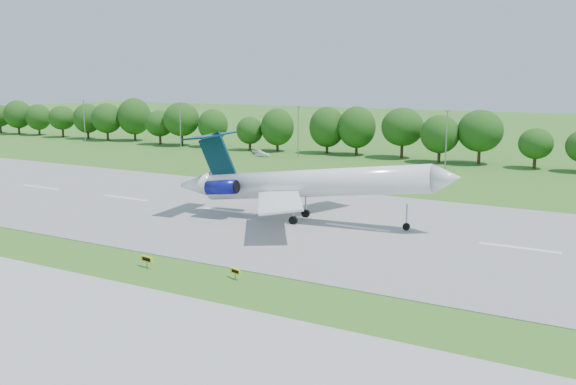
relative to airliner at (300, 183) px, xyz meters
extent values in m
plane|color=#315F19|center=(-11.78, -24.76, -5.30)|extent=(600.00, 600.00, 0.00)
cube|color=gray|center=(-11.78, 0.24, -5.26)|extent=(400.00, 45.00, 0.08)
cylinder|color=#382314|center=(-151.78, 67.24, -3.50)|extent=(0.70, 0.70, 3.60)
sphere|color=#164411|center=(-151.78, 67.24, 0.90)|extent=(8.40, 8.40, 8.40)
cylinder|color=#382314|center=(-111.78, 67.24, -3.50)|extent=(0.70, 0.70, 3.60)
sphere|color=#164411|center=(-111.78, 67.24, 0.90)|extent=(8.40, 8.40, 8.40)
cylinder|color=#382314|center=(-71.78, 67.24, -3.50)|extent=(0.70, 0.70, 3.60)
sphere|color=#164411|center=(-71.78, 67.24, 0.90)|extent=(8.40, 8.40, 8.40)
cylinder|color=#382314|center=(-31.78, 67.24, -3.50)|extent=(0.70, 0.70, 3.60)
sphere|color=#164411|center=(-31.78, 67.24, 0.90)|extent=(8.40, 8.40, 8.40)
cylinder|color=#382314|center=(8.22, 67.24, -3.50)|extent=(0.70, 0.70, 3.60)
sphere|color=#164411|center=(8.22, 67.24, 0.90)|extent=(8.40, 8.40, 8.40)
cylinder|color=gray|center=(-101.78, 57.24, 0.70)|extent=(0.24, 0.24, 12.00)
cube|color=gray|center=(-101.78, 57.24, 6.80)|extent=(0.90, 0.25, 0.18)
cylinder|color=gray|center=(-66.78, 57.24, 0.70)|extent=(0.24, 0.24, 12.00)
cube|color=gray|center=(-66.78, 57.24, 6.80)|extent=(0.90, 0.25, 0.18)
cylinder|color=gray|center=(-31.78, 57.24, 0.70)|extent=(0.24, 0.24, 12.00)
cube|color=gray|center=(-31.78, 57.24, 6.80)|extent=(0.90, 0.25, 0.18)
cylinder|color=gray|center=(3.22, 57.24, 0.70)|extent=(0.24, 0.24, 12.00)
cube|color=gray|center=(3.22, 57.24, 6.80)|extent=(0.90, 0.25, 0.18)
cylinder|color=white|center=(1.95, 0.24, 0.05)|extent=(31.46, 7.40, 6.78)
cone|color=white|center=(19.00, 2.33, 1.81)|extent=(4.08, 4.04, 3.94)
cone|color=white|center=(-15.93, -1.95, -1.38)|extent=(5.71, 4.24, 4.11)
cube|color=white|center=(0.98, -7.18, -1.18)|extent=(11.52, 14.15, 0.79)
cube|color=white|center=(-0.78, 7.20, -1.18)|extent=(9.08, 14.39, 0.79)
cube|color=#042732|center=(-12.44, -1.52, 2.86)|extent=(5.75, 1.21, 7.10)
cube|color=#042732|center=(-13.46, -1.65, 5.75)|extent=(4.49, 10.16, 0.57)
cylinder|color=navy|center=(-10.05, -3.94, -0.92)|extent=(4.73, 2.50, 2.40)
cylinder|color=navy|center=(-10.71, 1.40, -0.92)|extent=(4.73, 2.50, 2.40)
cylinder|color=gray|center=(14.27, 1.75, -3.23)|extent=(0.21, 0.21, 2.93)
cylinder|color=black|center=(14.27, 1.75, -4.70)|extent=(0.96, 0.42, 0.93)
cylinder|color=gray|center=(0.17, -2.27, -3.23)|extent=(0.25, 0.25, 2.93)
cylinder|color=black|center=(0.17, -2.27, -4.70)|extent=(1.19, 0.60, 1.14)
cylinder|color=gray|center=(-0.39, 2.25, -3.23)|extent=(0.25, 0.25, 2.93)
cylinder|color=black|center=(-0.39, 2.25, -4.70)|extent=(1.19, 0.60, 1.14)
cube|color=gray|center=(-3.65, -26.18, -4.93)|extent=(0.12, 0.12, 0.73)
cube|color=yellow|center=(-3.65, -26.18, -4.41)|extent=(1.67, 0.46, 0.57)
cube|color=black|center=(-3.67, -26.29, -4.41)|extent=(1.23, 0.23, 0.36)
cube|color=gray|center=(6.35, -24.77, -4.98)|extent=(0.11, 0.11, 0.63)
cube|color=yellow|center=(6.35, -24.77, -4.53)|extent=(1.43, 0.59, 0.50)
cube|color=black|center=(6.32, -24.87, -4.53)|extent=(1.04, 0.34, 0.32)
imported|color=silver|center=(-40.72, 55.75, -4.74)|extent=(3.46, 1.49, 1.11)
imported|color=beige|center=(-43.80, 58.77, -4.62)|extent=(4.27, 2.94, 1.35)
camera|label=1|loc=(40.24, -73.96, 14.24)|focal=40.00mm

